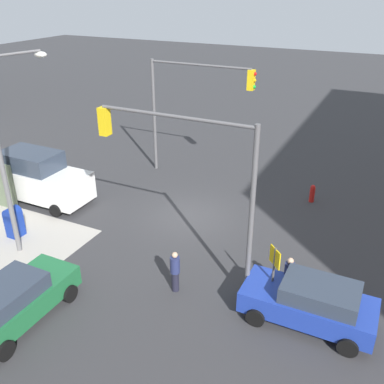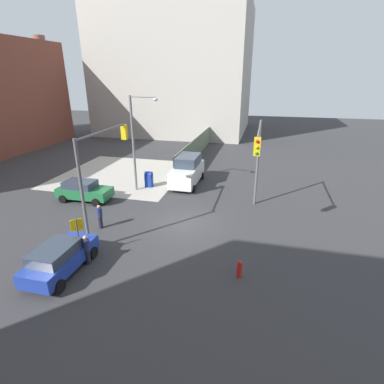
{
  "view_description": "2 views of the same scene",
  "coord_description": "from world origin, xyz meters",
  "px_view_note": "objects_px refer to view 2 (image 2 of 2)",
  "views": [
    {
      "loc": [
        -8.09,
        16.27,
        10.25
      ],
      "look_at": [
        -0.88,
        1.51,
        2.17
      ],
      "focal_mm": 40.0,
      "sensor_mm": 36.0,
      "label": 1
    },
    {
      "loc": [
        -17.71,
        -4.87,
        9.5
      ],
      "look_at": [
        1.85,
        -0.08,
        1.59
      ],
      "focal_mm": 28.0,
      "sensor_mm": 36.0,
      "label": 2
    }
  ],
  "objects_px": {
    "traffic_signal_nw_corner": "(101,162)",
    "traffic_signal_se_corner": "(258,153)",
    "pedestrian_waiting": "(100,216)",
    "street_lamp_corner": "(136,137)",
    "hatchback_green": "(84,190)",
    "smokestack": "(47,88)",
    "mailbox_blue": "(149,179)",
    "van_white_delivery": "(187,171)",
    "fire_hydrant": "(239,268)",
    "pedestrian_crossing": "(87,249)",
    "sedan_blue": "(60,258)"
  },
  "relations": [
    {
      "from": "traffic_signal_se_corner",
      "to": "van_white_delivery",
      "type": "bearing_deg",
      "value": 48.35
    },
    {
      "from": "smokestack",
      "to": "pedestrian_waiting",
      "type": "distance_m",
      "value": 38.23
    },
    {
      "from": "van_white_delivery",
      "to": "pedestrian_crossing",
      "type": "xyz_separation_m",
      "value": [
        -13.55,
        2.0,
        -0.4
      ]
    },
    {
      "from": "smokestack",
      "to": "traffic_signal_se_corner",
      "type": "relative_size",
      "value": 2.32
    },
    {
      "from": "smokestack",
      "to": "mailbox_blue",
      "type": "height_order",
      "value": "smokestack"
    },
    {
      "from": "traffic_signal_nw_corner",
      "to": "sedan_blue",
      "type": "distance_m",
      "value": 5.95
    },
    {
      "from": "mailbox_blue",
      "to": "pedestrian_waiting",
      "type": "distance_m",
      "value": 8.2
    },
    {
      "from": "pedestrian_crossing",
      "to": "traffic_signal_se_corner",
      "type": "bearing_deg",
      "value": 7.29
    },
    {
      "from": "fire_hydrant",
      "to": "traffic_signal_se_corner",
      "type": "bearing_deg",
      "value": -2.4
    },
    {
      "from": "hatchback_green",
      "to": "smokestack",
      "type": "bearing_deg",
      "value": 40.92
    },
    {
      "from": "pedestrian_crossing",
      "to": "smokestack",
      "type": "bearing_deg",
      "value": 92.74
    },
    {
      "from": "traffic_signal_nw_corner",
      "to": "pedestrian_crossing",
      "type": "relative_size",
      "value": 3.82
    },
    {
      "from": "pedestrian_waiting",
      "to": "fire_hydrant",
      "type": "bearing_deg",
      "value": -42.91
    },
    {
      "from": "traffic_signal_se_corner",
      "to": "pedestrian_waiting",
      "type": "relative_size",
      "value": 3.91
    },
    {
      "from": "street_lamp_corner",
      "to": "hatchback_green",
      "type": "height_order",
      "value": "street_lamp_corner"
    },
    {
      "from": "smokestack",
      "to": "mailbox_blue",
      "type": "distance_m",
      "value": 32.8
    },
    {
      "from": "pedestrian_crossing",
      "to": "hatchback_green",
      "type": "bearing_deg",
      "value": 86.83
    },
    {
      "from": "mailbox_blue",
      "to": "pedestrian_waiting",
      "type": "bearing_deg",
      "value": 178.6
    },
    {
      "from": "street_lamp_corner",
      "to": "van_white_delivery",
      "type": "bearing_deg",
      "value": -54.13
    },
    {
      "from": "traffic_signal_nw_corner",
      "to": "mailbox_blue",
      "type": "distance_m",
      "value": 9.28
    },
    {
      "from": "sedan_blue",
      "to": "traffic_signal_nw_corner",
      "type": "bearing_deg",
      "value": -2.82
    },
    {
      "from": "traffic_signal_nw_corner",
      "to": "pedestrian_crossing",
      "type": "height_order",
      "value": "traffic_signal_nw_corner"
    },
    {
      "from": "pedestrian_waiting",
      "to": "traffic_signal_nw_corner",
      "type": "bearing_deg",
      "value": -41.86
    },
    {
      "from": "traffic_signal_nw_corner",
      "to": "traffic_signal_se_corner",
      "type": "bearing_deg",
      "value": -64.17
    },
    {
      "from": "hatchback_green",
      "to": "pedestrian_waiting",
      "type": "xyz_separation_m",
      "value": [
        -3.99,
        -3.72,
        0.02
      ]
    },
    {
      "from": "traffic_signal_se_corner",
      "to": "pedestrian_crossing",
      "type": "bearing_deg",
      "value": 133.76
    },
    {
      "from": "traffic_signal_se_corner",
      "to": "mailbox_blue",
      "type": "distance_m",
      "value": 11.04
    },
    {
      "from": "fire_hydrant",
      "to": "hatchback_green",
      "type": "xyz_separation_m",
      "value": [
        6.99,
        13.12,
        0.36
      ]
    },
    {
      "from": "pedestrian_waiting",
      "to": "sedan_blue",
      "type": "bearing_deg",
      "value": -109.53
    },
    {
      "from": "smokestack",
      "to": "sedan_blue",
      "type": "relative_size",
      "value": 3.51
    },
    {
      "from": "street_lamp_corner",
      "to": "hatchback_green",
      "type": "relative_size",
      "value": 1.87
    },
    {
      "from": "smokestack",
      "to": "traffic_signal_se_corner",
      "type": "distance_m",
      "value": 42.22
    },
    {
      "from": "smokestack",
      "to": "fire_hydrant",
      "type": "xyz_separation_m",
      "value": [
        -31.32,
        -34.2,
        -7.07
      ]
    },
    {
      "from": "hatchback_green",
      "to": "pedestrian_waiting",
      "type": "relative_size",
      "value": 2.57
    },
    {
      "from": "street_lamp_corner",
      "to": "pedestrian_crossing",
      "type": "relative_size",
      "value": 4.7
    },
    {
      "from": "smokestack",
      "to": "traffic_signal_se_corner",
      "type": "height_order",
      "value": "smokestack"
    },
    {
      "from": "hatchback_green",
      "to": "pedestrian_crossing",
      "type": "relative_size",
      "value": 2.51
    },
    {
      "from": "smokestack",
      "to": "hatchback_green",
      "type": "height_order",
      "value": "smokestack"
    },
    {
      "from": "van_white_delivery",
      "to": "pedestrian_waiting",
      "type": "height_order",
      "value": "van_white_delivery"
    },
    {
      "from": "traffic_signal_se_corner",
      "to": "sedan_blue",
      "type": "relative_size",
      "value": 1.51
    },
    {
      "from": "fire_hydrant",
      "to": "pedestrian_crossing",
      "type": "distance_m",
      "value": 8.05
    },
    {
      "from": "street_lamp_corner",
      "to": "van_white_delivery",
      "type": "relative_size",
      "value": 1.48
    },
    {
      "from": "traffic_signal_se_corner",
      "to": "hatchback_green",
      "type": "height_order",
      "value": "traffic_signal_se_corner"
    },
    {
      "from": "traffic_signal_se_corner",
      "to": "sedan_blue",
      "type": "xyz_separation_m",
      "value": [
        -8.92,
        9.23,
        -3.82
      ]
    },
    {
      "from": "traffic_signal_nw_corner",
      "to": "mailbox_blue",
      "type": "relative_size",
      "value": 4.55
    },
    {
      "from": "mailbox_blue",
      "to": "fire_hydrant",
      "type": "height_order",
      "value": "mailbox_blue"
    },
    {
      "from": "traffic_signal_se_corner",
      "to": "hatchback_green",
      "type": "relative_size",
      "value": 1.52
    },
    {
      "from": "hatchback_green",
      "to": "sedan_blue",
      "type": "height_order",
      "value": "same"
    },
    {
      "from": "traffic_signal_nw_corner",
      "to": "hatchback_green",
      "type": "distance_m",
      "value": 7.2
    },
    {
      "from": "mailbox_blue",
      "to": "traffic_signal_se_corner",
      "type": "bearing_deg",
      "value": -113.1
    }
  ]
}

